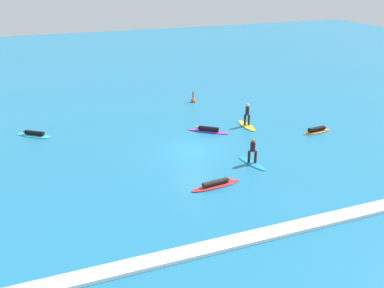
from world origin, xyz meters
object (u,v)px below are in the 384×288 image
(surfer_on_blue_board, at_px, (252,157))
(marker_buoy, at_px, (193,100))
(surfer_on_red_board, at_px, (216,184))
(surfer_on_yellow_board, at_px, (247,121))
(surfer_on_purple_board, at_px, (208,130))
(surfer_on_orange_board, at_px, (317,130))
(surfer_on_teal_board, at_px, (34,134))

(surfer_on_blue_board, xyz_separation_m, marker_buoy, (1.55, 14.01, -0.31))
(marker_buoy, bearing_deg, surfer_on_red_board, -107.26)
(surfer_on_yellow_board, bearing_deg, surfer_on_purple_board, 93.85)
(surfer_on_orange_board, relative_size, surfer_on_purple_board, 0.86)
(surfer_on_red_board, height_order, surfer_on_purple_board, surfer_on_purple_board)
(surfer_on_blue_board, bearing_deg, surfer_on_orange_board, 103.54)
(surfer_on_teal_board, height_order, surfer_on_red_board, surfer_on_teal_board)
(surfer_on_teal_board, bearing_deg, surfer_on_blue_board, 178.29)
(surfer_on_teal_board, distance_m, surfer_on_yellow_board, 16.14)
(surfer_on_teal_board, bearing_deg, surfer_on_purple_board, -160.32)
(surfer_on_teal_board, relative_size, surfer_on_red_board, 0.84)
(surfer_on_orange_board, bearing_deg, surfer_on_purple_board, 152.81)
(surfer_on_yellow_board, distance_m, surfer_on_purple_board, 3.36)
(surfer_on_red_board, relative_size, surfer_on_orange_board, 1.28)
(surfer_on_red_board, distance_m, surfer_on_orange_board, 11.93)
(surfer_on_red_board, xyz_separation_m, surfer_on_orange_board, (10.75, 5.18, 0.04))
(surfer_on_blue_board, distance_m, marker_buoy, 14.10)
(surfer_on_blue_board, relative_size, surfer_on_red_board, 0.83)
(surfer_on_teal_board, bearing_deg, marker_buoy, -127.79)
(surfer_on_yellow_board, relative_size, surfer_on_purple_board, 0.92)
(surfer_on_blue_board, xyz_separation_m, surfer_on_yellow_board, (3.05, 6.40, -0.06))
(surfer_on_blue_board, distance_m, surfer_on_red_board, 3.95)
(surfer_on_orange_board, bearing_deg, surfer_on_blue_board, -161.30)
(surfer_on_teal_board, xyz_separation_m, surfer_on_blue_board, (12.61, -10.30, 0.35))
(surfer_on_purple_board, bearing_deg, surfer_on_blue_board, 132.30)
(surfer_on_blue_board, relative_size, surfer_on_yellow_board, 0.98)
(surfer_on_yellow_board, distance_m, surfer_on_orange_board, 5.35)
(marker_buoy, bearing_deg, surfer_on_orange_board, -61.81)
(surfer_on_red_board, bearing_deg, surfer_on_orange_board, 19.40)
(surfer_on_yellow_board, relative_size, marker_buoy, 2.36)
(surfer_on_teal_board, distance_m, marker_buoy, 14.64)
(surfer_on_red_board, distance_m, surfer_on_purple_board, 8.86)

